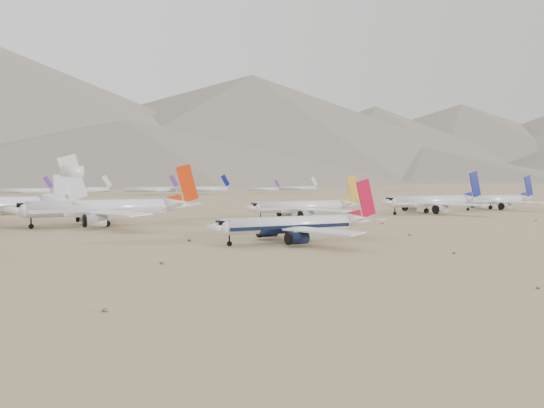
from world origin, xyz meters
The scene contains 10 objects.
ground centered at (0.00, 0.00, 0.00)m, with size 7000.00×7000.00×0.00m, color #988058.
main_airliner centered at (-8.45, 2.22, 4.05)m, with size 41.76×40.79×14.74m.
row2_navy_widebody centered at (87.08, 61.59, 4.92)m, with size 49.57×48.47×17.63m.
row2_gold_tail centered at (25.47, 58.96, 4.39)m, with size 44.10×43.13×15.70m.
row2_orange_tail centered at (-41.92, 62.53, 5.43)m, with size 54.28×53.10×19.36m.
row2_blue_far centered at (131.38, 68.70, 4.43)m, with size 44.77×43.77×15.91m.
distant_storage_row centered at (-44.76, 328.71, 4.41)m, with size 474.92×64.42×14.64m.
mountain_range centered at (70.18, 1648.01, 190.32)m, with size 7354.00×3024.00×470.00m.
foothills centered at (526.68, 1100.00, 67.15)m, with size 4637.50×1395.00×155.00m.
desert_scrub centered at (-20.73, -21.89, 0.28)m, with size 233.60×121.67×0.63m.
Camera 1 is at (-66.22, -105.53, 15.26)m, focal length 35.00 mm.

